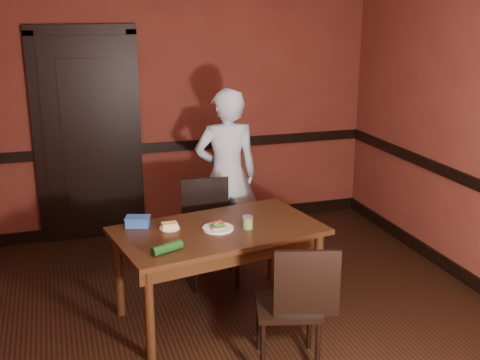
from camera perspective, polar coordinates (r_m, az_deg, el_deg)
floor at (r=4.68m, az=1.33°, el=-13.63°), size 4.00×4.50×0.01m
wall_back at (r=6.30m, az=-5.25°, el=7.30°), size 4.00×0.02×2.70m
wall_front at (r=2.28m, az=20.39°, el=-10.43°), size 4.00×0.02×2.70m
dado_back at (r=6.37m, az=-5.11°, el=3.28°), size 4.00×0.03×0.10m
baseboard_back at (r=6.61m, az=-4.93°, el=-3.83°), size 4.00×0.03×0.12m
baseboard_right at (r=5.55m, az=21.40°, el=-9.08°), size 0.03×4.50×0.12m
door at (r=6.18m, az=-14.23°, el=4.25°), size 1.05×0.07×2.20m
dining_table at (r=4.67m, az=-2.04°, el=-8.72°), size 1.65×1.11×0.72m
chair_far at (r=5.18m, az=-2.56°, el=-5.08°), size 0.46×0.46×0.89m
chair_near at (r=4.04m, az=4.56°, el=-11.61°), size 0.51×0.51×0.89m
person at (r=5.57m, az=-1.27°, el=0.46°), size 0.62×0.43×1.62m
sandwich_plate at (r=4.51m, az=-2.10°, el=-4.50°), size 0.23×0.23×0.06m
sauce_jar at (r=4.51m, az=0.74°, el=-4.02°), size 0.08×0.08×0.10m
cheese_saucer at (r=4.55m, az=-6.69°, el=-4.38°), size 0.15×0.15×0.05m
food_tub at (r=4.62m, az=-9.67°, el=-3.90°), size 0.21×0.17×0.08m
wrapped_veg at (r=4.13m, az=-6.93°, el=-6.42°), size 0.23×0.14×0.06m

